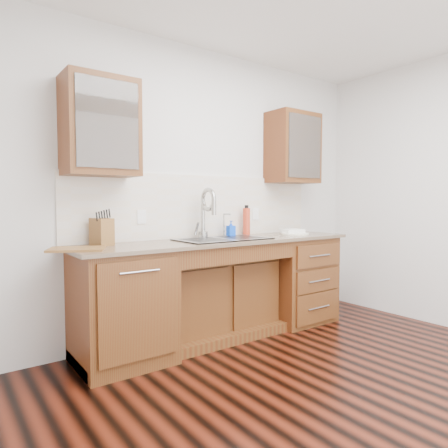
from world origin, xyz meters
TOP-DOWN VIEW (x-y plane):
  - ground at (0.00, 0.00)m, footprint 4.00×3.50m
  - wall_back at (0.00, 1.80)m, footprint 4.00×0.10m
  - base_cabinet_left at (-0.95, 1.44)m, footprint 0.70×0.62m
  - base_cabinet_center at (0.00, 1.53)m, footprint 1.20×0.44m
  - base_cabinet_right at (0.95, 1.44)m, footprint 0.70×0.62m
  - countertop at (0.00, 1.43)m, footprint 2.70×0.65m
  - backsplash at (0.00, 1.74)m, footprint 2.70×0.02m
  - sink at (0.00, 1.41)m, footprint 0.84×0.46m
  - faucet at (-0.07, 1.64)m, footprint 0.04×0.04m
  - filter_tap at (0.18, 1.65)m, footprint 0.02×0.02m
  - upper_cabinet_left at (-1.05, 1.58)m, footprint 0.55×0.34m
  - upper_cabinet_right at (1.05, 1.58)m, footprint 0.55×0.34m
  - outlet_left at (-0.65, 1.73)m, footprint 0.08×0.01m
  - outlet_right at (0.65, 1.73)m, footprint 0.08×0.01m
  - soap_bottle at (0.23, 1.60)m, footprint 0.07×0.08m
  - water_bottle at (0.46, 1.64)m, footprint 0.09×0.09m
  - plate at (0.93, 1.41)m, footprint 0.35×0.35m
  - dish_towel at (0.95, 1.48)m, footprint 0.24×0.19m
  - knife_block at (-1.05, 1.59)m, footprint 0.15×0.21m
  - cutting_board at (-1.30, 1.38)m, footprint 0.45×0.39m
  - cup_left_a at (-1.17, 1.58)m, footprint 0.14×0.14m
  - cup_left_b at (-0.92, 1.58)m, footprint 0.13×0.13m
  - cup_right_a at (0.99, 1.58)m, footprint 0.17×0.17m
  - cup_right_b at (1.19, 1.58)m, footprint 0.12×0.12m

SIDE VIEW (x-z plane):
  - ground at x=0.00m, z-range -0.10..0.00m
  - base_cabinet_center at x=0.00m, z-range 0.00..0.70m
  - base_cabinet_left at x=-0.95m, z-range 0.00..0.88m
  - base_cabinet_right at x=0.95m, z-range 0.00..0.88m
  - sink at x=0.00m, z-range 0.73..0.92m
  - countertop at x=0.00m, z-range 0.88..0.91m
  - plate at x=0.93m, z-range 0.91..0.93m
  - cutting_board at x=-1.30m, z-range 0.91..0.93m
  - dish_towel at x=0.95m, z-range 0.93..0.96m
  - soap_bottle at x=0.23m, z-range 0.91..1.07m
  - knife_block at x=-1.05m, z-range 0.91..1.12m
  - filter_tap at x=0.18m, z-range 0.91..1.15m
  - water_bottle at x=0.46m, z-range 0.91..1.18m
  - faucet at x=-0.07m, z-range 0.91..1.31m
  - outlet_left at x=-0.65m, z-range 1.06..1.18m
  - outlet_right at x=0.65m, z-range 1.06..1.18m
  - backsplash at x=0.00m, z-range 0.91..1.50m
  - wall_back at x=0.00m, z-range 0.00..2.70m
  - cup_left_b at x=-0.92m, z-range 1.72..1.82m
  - cup_right_b at x=1.19m, z-range 1.72..1.82m
  - cup_right_a at x=0.99m, z-range 1.72..1.83m
  - cup_left_a at x=-1.17m, z-range 1.72..1.83m
  - upper_cabinet_left at x=-1.05m, z-range 1.45..2.20m
  - upper_cabinet_right at x=1.05m, z-range 1.45..2.20m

